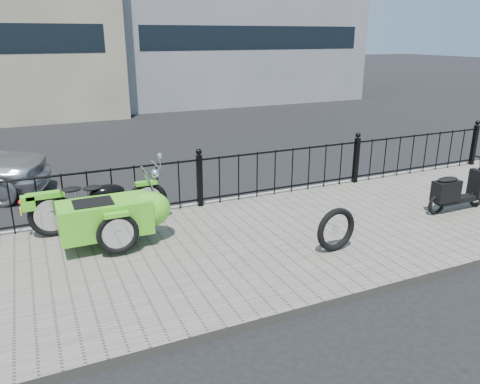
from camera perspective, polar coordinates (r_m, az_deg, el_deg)
name	(u,v)px	position (r m, az deg, el deg)	size (l,w,h in m)	color
ground	(228,238)	(7.58, -1.46, -5.61)	(120.00, 120.00, 0.00)	black
sidewalk	(241,247)	(7.14, 0.12, -6.66)	(30.00, 3.80, 0.12)	#666156
curb	(198,206)	(8.81, -5.16, -1.74)	(30.00, 0.10, 0.12)	gray
iron_fence	(200,181)	(8.51, -4.94, 1.29)	(14.11, 0.11, 1.08)	black
motorcycle_sidecar	(116,212)	(7.24, -14.91, -2.38)	(2.28, 1.48, 0.98)	black
scooter	(455,192)	(9.09, 24.72, 0.02)	(1.37, 0.40, 0.93)	black
spare_tire	(336,230)	(6.89, 11.62, -4.50)	(0.66, 0.66, 0.09)	black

